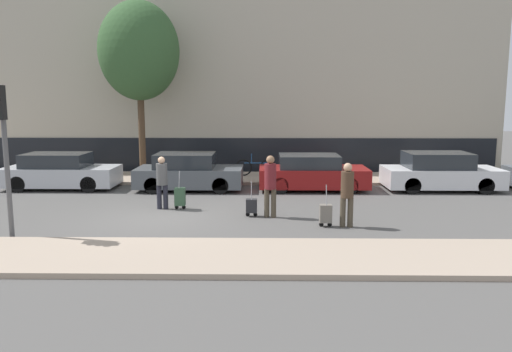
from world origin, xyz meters
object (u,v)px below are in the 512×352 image
at_px(parked_bicycle, 256,167).
at_px(parked_car_3, 440,173).
at_px(trolley_left, 180,197).
at_px(traffic_light, 2,131).
at_px(parked_car_2, 312,173).
at_px(pedestrian_right, 347,191).
at_px(trolley_right, 326,214).
at_px(bare_tree_near_crossing, 139,51).
at_px(trolley_center, 252,206).
at_px(parked_car_0, 60,172).
at_px(pedestrian_left, 162,180).
at_px(pedestrian_center, 270,182).
at_px(parked_car_1, 189,173).

bearing_deg(parked_bicycle, parked_car_3, -20.48).
bearing_deg(trolley_left, traffic_light, -135.30).
bearing_deg(parked_car_2, pedestrian_right, -85.95).
distance_m(parked_car_3, trolley_left, 9.86).
relative_size(trolley_right, bare_tree_near_crossing, 0.16).
xyz_separation_m(parked_car_2, traffic_light, (-7.98, -6.98, 2.02)).
bearing_deg(parked_bicycle, trolley_center, -90.03).
height_order(trolley_left, pedestrian_right, pedestrian_right).
bearing_deg(parked_bicycle, traffic_light, -121.17).
relative_size(parked_car_3, trolley_right, 3.70).
bearing_deg(trolley_right, parked_car_0, 149.19).
xyz_separation_m(trolley_left, traffic_light, (-3.56, -3.52, 2.25)).
xyz_separation_m(parked_car_2, pedestrian_left, (-4.97, -3.44, 0.30)).
bearing_deg(parked_car_2, trolley_right, -91.60).
bearing_deg(pedestrian_left, traffic_light, 51.06).
bearing_deg(pedestrian_center, trolley_center, -179.93).
height_order(trolley_center, parked_bicycle, parked_bicycle).
xyz_separation_m(trolley_left, pedestrian_right, (4.81, -2.12, 0.59)).
bearing_deg(parked_car_3, pedestrian_center, -144.86).
height_order(pedestrian_right, trolley_right, pedestrian_right).
xyz_separation_m(trolley_left, bare_tree_near_crossing, (-2.62, 6.07, 4.97)).
bearing_deg(parked_car_2, traffic_light, -138.82).
height_order(parked_car_1, traffic_light, traffic_light).
xyz_separation_m(parked_car_1, trolley_center, (2.49, -4.35, -0.33)).
relative_size(trolley_center, bare_tree_near_crossing, 0.14).
xyz_separation_m(parked_car_3, trolley_center, (-6.97, -4.43, -0.35)).
distance_m(parked_bicycle, bare_tree_near_crossing, 6.89).
bearing_deg(pedestrian_center, trolley_left, 169.31).
bearing_deg(trolley_right, bare_tree_near_crossing, 130.11).
height_order(parked_car_1, trolley_right, parked_car_1).
distance_m(parked_car_1, trolley_right, 7.11).
distance_m(parked_car_2, traffic_light, 10.79).
relative_size(parked_car_2, bare_tree_near_crossing, 0.55).
bearing_deg(trolley_center, parked_car_1, 119.77).
bearing_deg(traffic_light, parked_car_2, 41.18).
distance_m(parked_car_3, pedestrian_center, 7.87).
bearing_deg(parked_car_2, parked_car_3, 0.30).
distance_m(traffic_light, parked_bicycle, 11.43).
relative_size(parked_car_0, pedestrian_right, 2.44).
relative_size(trolley_center, trolley_right, 0.92).
xyz_separation_m(pedestrian_center, trolley_right, (1.48, -1.05, -0.67)).
bearing_deg(parked_car_1, trolley_center, -60.23).
bearing_deg(pedestrian_center, trolley_right, -25.75).
xyz_separation_m(pedestrian_center, trolley_center, (-0.54, 0.09, -0.71)).
relative_size(parked_car_3, pedestrian_center, 2.35).
height_order(parked_car_2, pedestrian_left, pedestrian_left).
xyz_separation_m(parked_car_0, pedestrian_left, (4.61, -3.51, 0.29)).
bearing_deg(traffic_light, parked_car_3, 28.73).
height_order(trolley_right, bare_tree_near_crossing, bare_tree_near_crossing).
bearing_deg(trolley_left, parked_car_2, 38.04).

